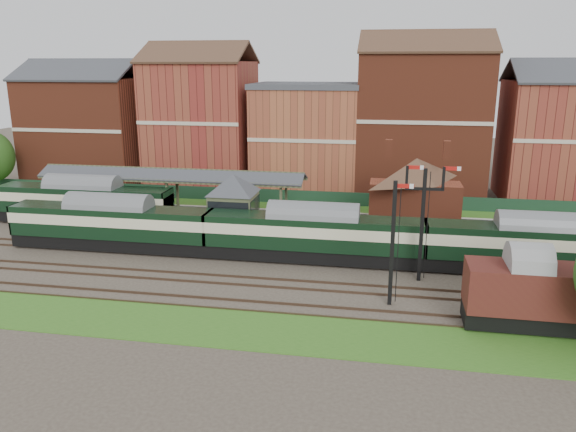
% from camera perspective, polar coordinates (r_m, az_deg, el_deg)
% --- Properties ---
extents(ground, '(160.00, 160.00, 0.00)m').
position_cam_1_polar(ground, '(44.19, -2.80, -4.32)').
color(ground, '#473D33').
rests_on(ground, ground).
extents(grass_back, '(90.00, 4.50, 0.06)m').
position_cam_1_polar(grass_back, '(59.21, 0.67, 0.82)').
color(grass_back, '#2D6619').
rests_on(grass_back, ground).
extents(grass_front, '(90.00, 5.00, 0.06)m').
position_cam_1_polar(grass_front, '(33.51, -7.47, -11.02)').
color(grass_front, '#2D6619').
rests_on(grass_front, ground).
extents(fence, '(90.00, 0.12, 1.50)m').
position_cam_1_polar(fence, '(60.95, 0.98, 1.94)').
color(fence, '#193823').
rests_on(fence, ground).
extents(platform, '(55.00, 3.40, 1.00)m').
position_cam_1_polar(platform, '(54.26, -5.65, -0.09)').
color(platform, '#2D2D2D').
rests_on(platform, ground).
extents(signal_box, '(5.40, 5.40, 6.00)m').
position_cam_1_polar(signal_box, '(47.00, -5.53, 0.89)').
color(signal_box, '#627A56').
rests_on(signal_box, ground).
extents(brick_hut, '(3.20, 2.64, 2.94)m').
position_cam_1_polar(brick_hut, '(46.08, 4.17, -1.95)').
color(brick_hut, maroon).
rests_on(brick_hut, ground).
extents(station_building, '(8.10, 8.10, 5.90)m').
position_cam_1_polar(station_building, '(51.51, 12.79, 2.73)').
color(station_building, brown).
rests_on(station_building, platform).
extents(canopy, '(26.00, 3.89, 4.08)m').
position_cam_1_polar(canopy, '(55.26, -11.78, 4.29)').
color(canopy, '#3F482D').
rests_on(canopy, platform).
extents(semaphore_bracket, '(3.60, 0.25, 8.18)m').
position_cam_1_polar(semaphore_bracket, '(39.46, 13.56, -0.10)').
color(semaphore_bracket, black).
rests_on(semaphore_bracket, ground).
extents(semaphore_siding, '(1.23, 0.25, 8.00)m').
position_cam_1_polar(semaphore_siding, '(35.20, 10.61, -2.60)').
color(semaphore_siding, black).
rests_on(semaphore_siding, ground).
extents(town_backdrop, '(69.00, 10.00, 16.00)m').
position_cam_1_polar(town_backdrop, '(66.71, 1.83, 8.54)').
color(town_backdrop, brown).
rests_on(town_backdrop, ground).
extents(dmu_train, '(49.91, 2.63, 3.83)m').
position_cam_1_polar(dmu_train, '(42.78, 2.58, -1.80)').
color(dmu_train, black).
rests_on(dmu_train, ground).
extents(platform_railcar, '(16.87, 2.66, 3.89)m').
position_cam_1_polar(platform_railcar, '(56.15, -20.00, 1.45)').
color(platform_railcar, black).
rests_on(platform_railcar, ground).
extents(goods_van_a, '(6.57, 2.85, 3.99)m').
position_cam_1_polar(goods_van_a, '(34.89, 22.94, -7.09)').
color(goods_van_a, black).
rests_on(goods_van_a, ground).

